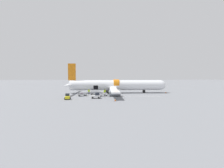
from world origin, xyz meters
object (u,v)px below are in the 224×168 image
(baggage_cart_loading, at_px, (95,93))
(ground_crew_driver, at_px, (105,92))
(baggage_cart_queued, at_px, (103,94))
(ground_crew_loader_a, at_px, (89,91))
(baggage_cart_empty, at_px, (82,94))
(airplane, at_px, (115,85))
(ground_crew_loader_b, at_px, (104,92))
(baggage_tug_lead, at_px, (67,97))
(baggage_tug_mid, at_px, (96,96))

(baggage_cart_loading, bearing_deg, ground_crew_driver, 7.60)
(baggage_cart_queued, xyz_separation_m, ground_crew_loader_a, (-5.29, 5.55, 0.44))
(baggage_cart_empty, distance_m, ground_crew_loader_a, 5.35)
(airplane, distance_m, ground_crew_loader_b, 7.63)
(baggage_tug_lead, bearing_deg, ground_crew_loader_a, 67.82)
(baggage_cart_queued, height_order, ground_crew_loader_a, ground_crew_loader_a)
(baggage_cart_loading, xyz_separation_m, ground_crew_loader_b, (3.21, -1.47, 0.48))
(baggage_cart_loading, bearing_deg, ground_crew_loader_b, -24.67)
(baggage_tug_mid, distance_m, baggage_cart_loading, 8.84)
(baggage_tug_mid, bearing_deg, ground_crew_driver, 74.49)
(airplane, bearing_deg, baggage_cart_queued, -117.73)
(baggage_tug_lead, bearing_deg, baggage_cart_loading, 54.28)
(baggage_cart_empty, relative_size, ground_crew_loader_b, 2.03)
(baggage_cart_loading, bearing_deg, baggage_tug_mid, -84.24)
(baggage_tug_lead, xyz_separation_m, baggage_cart_empty, (3.09, 6.37, -0.16))
(baggage_cart_loading, relative_size, baggage_cart_queued, 1.18)
(ground_crew_loader_a, xyz_separation_m, ground_crew_loader_b, (5.66, -3.03, -0.01))
(baggage_cart_queued, relative_size, ground_crew_loader_a, 1.96)
(baggage_cart_queued, relative_size, ground_crew_loader_b, 1.99)
(baggage_cart_loading, xyz_separation_m, ground_crew_driver, (3.46, 0.46, 0.46))
(baggage_cart_queued, xyz_separation_m, baggage_cart_empty, (-6.86, 0.46, -0.03))
(baggage_tug_mid, xyz_separation_m, baggage_cart_loading, (-0.89, 8.80, -0.23))
(baggage_tug_mid, xyz_separation_m, baggage_cart_queued, (1.95, 4.80, -0.18))
(baggage_tug_mid, xyz_separation_m, ground_crew_loader_b, (2.32, 7.32, 0.25))
(airplane, relative_size, baggage_tug_mid, 14.49)
(baggage_cart_queued, bearing_deg, baggage_tug_mid, -112.08)
(baggage_tug_mid, relative_size, baggage_cart_empty, 0.73)
(ground_crew_driver, bearing_deg, ground_crew_loader_a, 169.50)
(baggage_cart_empty, bearing_deg, ground_crew_loader_b, 15.92)
(baggage_tug_mid, distance_m, ground_crew_loader_a, 10.88)
(airplane, xyz_separation_m, baggage_tug_mid, (-6.47, -13.40, -2.24))
(ground_crew_loader_a, bearing_deg, airplane, 17.29)
(airplane, distance_m, ground_crew_loader_a, 10.46)
(baggage_cart_empty, height_order, ground_crew_driver, ground_crew_driver)
(ground_crew_loader_b, bearing_deg, baggage_tug_mid, -107.57)
(baggage_tug_mid, relative_size, ground_crew_loader_a, 1.47)
(airplane, distance_m, ground_crew_driver, 6.04)
(ground_crew_loader_b, bearing_deg, baggage_cart_queued, -98.34)
(baggage_cart_loading, height_order, baggage_cart_empty, baggage_cart_empty)
(ground_crew_loader_a, distance_m, ground_crew_loader_b, 6.42)
(baggage_tug_lead, height_order, baggage_cart_empty, baggage_tug_lead)
(baggage_cart_queued, bearing_deg, ground_crew_driver, 82.07)
(airplane, height_order, baggage_cart_empty, airplane)
(baggage_cart_loading, height_order, ground_crew_loader_b, ground_crew_loader_b)
(baggage_cart_empty, relative_size, ground_crew_loader_a, 2.01)
(airplane, bearing_deg, ground_crew_loader_a, -162.71)
(ground_crew_loader_a, bearing_deg, baggage_cart_loading, -32.42)
(baggage_tug_mid, bearing_deg, baggage_cart_empty, 133.06)
(baggage_tug_mid, distance_m, ground_crew_loader_b, 7.68)
(ground_crew_loader_b, xyz_separation_m, ground_crew_driver, (0.25, 1.93, -0.01))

